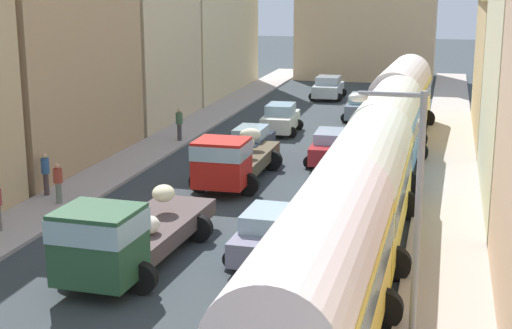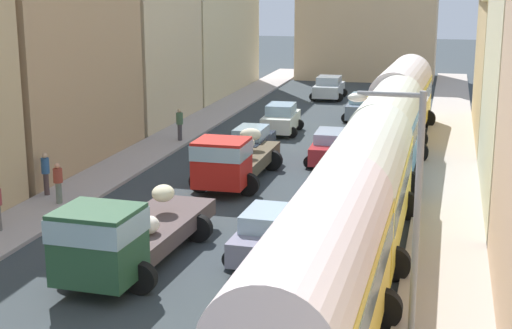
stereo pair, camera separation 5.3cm
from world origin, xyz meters
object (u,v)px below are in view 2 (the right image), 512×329
Objects in this scene: cargo_truck_1 at (232,158)px; pedestrian_0 at (180,123)px; parked_bus_1 at (365,180)px; pedestrian_2 at (46,172)px; car_0 at (251,143)px; car_5 at (362,107)px; pedestrian_3 at (58,182)px; cargo_truck_0 at (125,234)px; streetlamp_near at (407,195)px; parked_bus_3 at (402,96)px; car_1 at (281,119)px; car_2 at (329,88)px; car_4 at (331,147)px; car_3 at (270,234)px; parked_bus_0 at (318,283)px; parked_bus_2 at (388,128)px.

cargo_truck_1 reaches higher than pedestrian_0.
parked_bus_1 is 5.20× the size of pedestrian_2.
pedestrian_2 is at bearing -125.43° from car_0.
pedestrian_3 reaches higher than car_5.
streetlamp_near reaches higher than cargo_truck_0.
car_0 is 10.51m from pedestrian_2.
parked_bus_1 is 1.58× the size of streetlamp_near.
pedestrian_3 is (-11.65, -16.72, -1.25)m from parked_bus_3.
pedestrian_0 is at bearing 87.53° from pedestrian_3.
cargo_truck_0 is 21.53m from car_1.
car_2 is at bearing 112.72° from car_5.
pedestrian_0 is 0.99× the size of pedestrian_2.
car_3 is at bearing -89.54° from car_4.
parked_bus_1 is 8.45m from cargo_truck_1.
parked_bus_0 is 27.00m from parked_bus_3.
cargo_truck_1 is at bearing -101.86° from car_5.
car_2 is 0.90× the size of car_4.
parked_bus_2 is 2.53× the size of car_2.
car_4 is (3.70, 15.23, -0.46)m from cargo_truck_0.
streetlamp_near is at bearing -32.20° from pedestrian_2.
cargo_truck_0 is at bearing -75.22° from pedestrian_0.
parked_bus_3 is 13.70m from cargo_truck_1.
pedestrian_3 reaches higher than car_4.
pedestrian_2 is (-10.07, -20.12, 0.26)m from car_5.
car_3 reaches higher than car_4.
car_5 is at bearing 66.79° from pedestrian_3.
car_2 reaches higher than car_4.
cargo_truck_1 is at bearing 28.35° from pedestrian_2.
car_3 is (3.88, -19.19, -0.05)m from car_1.
parked_bus_3 reaches higher than cargo_truck_0.
car_2 is at bearing 76.33° from pedestrian_2.
pedestrian_0 is at bearing -157.22° from parked_bus_3.
cargo_truck_0 is 7.69m from pedestrian_3.
car_0 is 2.19× the size of pedestrian_2.
car_2 is at bearing 115.85° from parked_bus_3.
parked_bus_2 is 15.97m from streetlamp_near.
pedestrian_2 reaches higher than pedestrian_0.
pedestrian_3 is at bearing 173.73° from parked_bus_1.
cargo_truck_0 reaches higher than car_3.
car_1 is 19.58m from car_3.
car_4 is (-2.75, 1.85, -1.39)m from parked_bus_2.
parked_bus_2 is 6.97m from car_0.
parked_bus_0 reaches higher than cargo_truck_1.
car_3 is at bearing 132.16° from streetlamp_near.
car_3 is at bearing -66.27° from cargo_truck_1.
car_2 is (-5.89, 12.16, -1.41)m from parked_bus_3.
streetlamp_near reaches higher than car_1.
parked_bus_1 is 2.52× the size of car_2.
car_5 is 2.09× the size of pedestrian_2.
pedestrian_2 is at bearing 138.52° from parked_bus_0.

